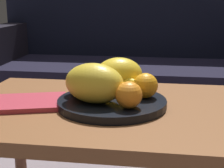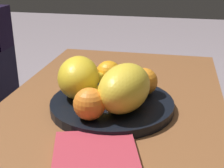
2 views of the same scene
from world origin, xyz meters
name	(u,v)px [view 1 (image 1 of 2)]	position (x,y,z in m)	size (l,w,h in m)	color
coffee_table	(123,121)	(0.00, 0.00, 0.41)	(1.07, 0.66, 0.46)	brown
couch	(125,75)	(-0.12, 1.11, 0.30)	(1.70, 0.70, 0.90)	black
fruit_bowl	(112,103)	(-0.04, -0.01, 0.47)	(0.35, 0.35, 0.03)	black
melon_large_front	(94,83)	(-0.08, -0.05, 0.54)	(0.19, 0.12, 0.12)	yellow
melon_smaller_beside	(119,75)	(-0.03, 0.09, 0.54)	(0.16, 0.12, 0.12)	yellow
orange_front	(129,95)	(0.03, -0.09, 0.52)	(0.08, 0.08, 0.08)	orange
orange_left	(145,86)	(0.07, 0.03, 0.52)	(0.08, 0.08, 0.08)	orange
orange_right	(78,83)	(-0.15, 0.03, 0.52)	(0.08, 0.08, 0.08)	orange
banana_bunch	(119,86)	(-0.02, 0.06, 0.51)	(0.16, 0.15, 0.06)	yellow
magazine	(27,103)	(-0.31, -0.03, 0.46)	(0.25, 0.18, 0.02)	#B13242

